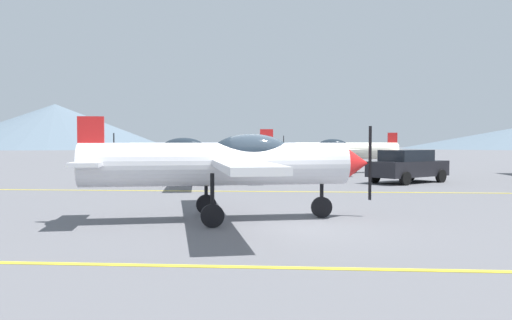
{
  "coord_description": "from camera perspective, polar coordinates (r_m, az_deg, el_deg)",
  "views": [
    {
      "loc": [
        0.49,
        -12.51,
        1.99
      ],
      "look_at": [
        -1.17,
        10.0,
        1.2
      ],
      "focal_mm": 35.58,
      "sensor_mm": 36.0,
      "label": 1
    }
  ],
  "objects": [
    {
      "name": "apron_line_near",
      "position": [
        8.21,
        0.7,
        -11.98
      ],
      "size": [
        80.0,
        0.16,
        0.01
      ],
      "primitive_type": "cube",
      "color": "yellow",
      "rests_on": "ground_plane"
    },
    {
      "name": "car_sedan",
      "position": [
        26.01,
        16.68,
        -0.61
      ],
      "size": [
        4.42,
        4.19,
        1.62
      ],
      "color": "black",
      "rests_on": "ground_plane"
    },
    {
      "name": "hill_left",
      "position": [
        171.31,
        -21.64,
        3.54
      ],
      "size": [
        72.15,
        72.15,
        13.99
      ],
      "primitive_type": "cone",
      "color": "slate",
      "rests_on": "ground_plane"
    },
    {
      "name": "apron_line_far",
      "position": [
        20.44,
        2.83,
        -3.57
      ],
      "size": [
        80.0,
        0.16,
        0.01
      ],
      "primitive_type": "cube",
      "color": "yellow",
      "rests_on": "ground_plane"
    },
    {
      "name": "airplane_near",
      "position": [
        12.92,
        -3.15,
        -0.28
      ],
      "size": [
        7.67,
        8.71,
        2.62
      ],
      "color": "silver",
      "rests_on": "ground_plane"
    },
    {
      "name": "airplane_far",
      "position": [
        33.53,
        9.61,
        1.1
      ],
      "size": [
        7.64,
        8.77,
        2.62
      ],
      "color": "silver",
      "rests_on": "ground_plane"
    },
    {
      "name": "airplane_mid",
      "position": [
        24.17,
        -6.72,
        0.77
      ],
      "size": [
        7.66,
        8.75,
        2.62
      ],
      "color": "silver",
      "rests_on": "ground_plane"
    },
    {
      "name": "ground_plane",
      "position": [
        12.67,
        1.97,
        -7.03
      ],
      "size": [
        400.0,
        400.0,
        0.0
      ],
      "primitive_type": "plane",
      "color": "slate"
    }
  ]
}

